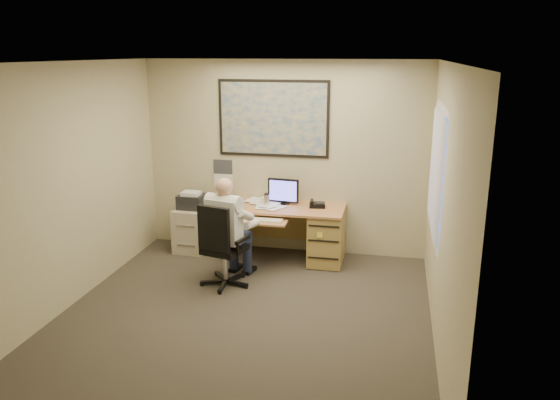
% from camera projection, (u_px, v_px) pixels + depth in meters
% --- Properties ---
extents(room_shell, '(4.00, 4.50, 2.70)m').
position_uv_depth(room_shell, '(240.00, 199.00, 5.53)').
color(room_shell, '#37322A').
rests_on(room_shell, ground).
extents(desk, '(1.60, 0.97, 1.10)m').
position_uv_depth(desk, '(309.00, 229.00, 7.48)').
color(desk, tan).
rests_on(desk, ground).
extents(world_map, '(1.56, 0.03, 1.06)m').
position_uv_depth(world_map, '(273.00, 119.00, 7.52)').
color(world_map, '#1E4C93').
rests_on(world_map, room_shell).
extents(wall_calendar, '(0.28, 0.01, 0.42)m').
position_uv_depth(wall_calendar, '(223.00, 174.00, 7.90)').
color(wall_calendar, white).
rests_on(wall_calendar, room_shell).
extents(window_blinds, '(0.06, 1.40, 1.30)m').
position_uv_depth(window_blinds, '(437.00, 172.00, 5.84)').
color(window_blinds, beige).
rests_on(window_blinds, room_shell).
extents(filing_cabinet, '(0.47, 0.56, 0.88)m').
position_uv_depth(filing_cabinet, '(193.00, 225.00, 7.87)').
color(filing_cabinet, '#BBB096').
rests_on(filing_cabinet, ground).
extents(office_chair, '(0.77, 0.77, 1.06)m').
position_uv_depth(office_chair, '(225.00, 262.00, 6.66)').
color(office_chair, black).
rests_on(office_chair, ground).
extents(person, '(0.72, 0.91, 1.35)m').
position_uv_depth(person, '(225.00, 232.00, 6.64)').
color(person, white).
rests_on(person, office_chair).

